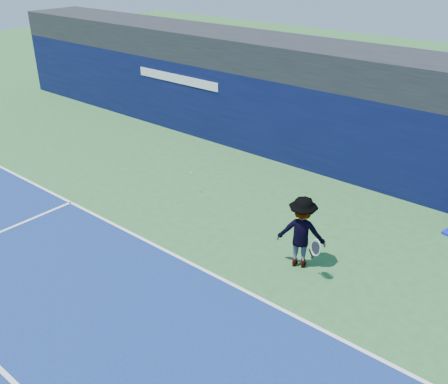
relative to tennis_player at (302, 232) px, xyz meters
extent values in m
plane|color=#2E6830|center=(-2.44, -4.78, -0.96)|extent=(80.00, 80.00, 0.00)
cube|color=white|center=(-2.44, -1.78, -0.95)|extent=(24.00, 0.10, 0.01)
cube|color=white|center=(-2.44, -6.78, -0.95)|extent=(24.00, 0.10, 0.01)
cube|color=black|center=(-2.44, 6.72, 2.64)|extent=(36.00, 3.00, 1.20)
cube|color=#090E33|center=(-2.44, 5.72, 0.54)|extent=(36.00, 1.00, 3.00)
cube|color=white|center=(-9.44, 5.21, 1.39)|extent=(4.50, 0.04, 0.35)
imported|color=white|center=(0.00, 0.00, 0.00)|extent=(1.43, 1.15, 1.93)
cylinder|color=black|center=(0.45, -0.25, -0.31)|extent=(0.09, 0.17, 0.30)
torus|color=silver|center=(0.59, -0.30, -0.06)|extent=(0.35, 0.20, 0.35)
cylinder|color=black|center=(0.59, -0.30, -0.06)|extent=(0.30, 0.15, 0.29)
sphere|color=#B9D017|center=(-4.93, 1.21, -0.24)|extent=(0.07, 0.07, 0.07)
camera|label=1|loc=(5.37, -9.45, 6.49)|focal=40.00mm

